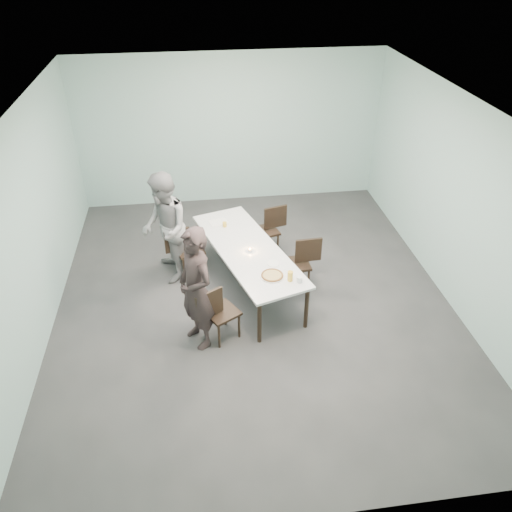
{
  "coord_description": "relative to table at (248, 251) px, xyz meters",
  "views": [
    {
      "loc": [
        -0.79,
        -6.07,
        4.91
      ],
      "look_at": [
        0.0,
        -0.27,
        1.0
      ],
      "focal_mm": 35.0,
      "sensor_mm": 36.0,
      "label": 1
    }
  ],
  "objects": [
    {
      "name": "table",
      "position": [
        0.0,
        0.0,
        0.0
      ],
      "size": [
        1.62,
        2.75,
        0.75
      ],
      "rotation": [
        0.0,
        0.0,
        0.3
      ],
      "color": "white",
      "rests_on": "ground"
    },
    {
      "name": "chair_far_right",
      "position": [
        0.51,
        1.02,
        -0.19
      ],
      "size": [
        0.65,
        0.51,
        0.87
      ],
      "rotation": [
        0.0,
        0.0,
        3.4
      ],
      "color": "black",
      "rests_on": "ground"
    },
    {
      "name": "ground",
      "position": [
        0.05,
        -0.33,
        -0.69
      ],
      "size": [
        7.0,
        7.0,
        0.0
      ],
      "primitive_type": "plane",
      "color": "#333335",
      "rests_on": "ground"
    },
    {
      "name": "chair_near_right",
      "position": [
        0.84,
        -0.06,
        -0.19
      ],
      "size": [
        0.62,
        0.44,
        0.87
      ],
      "rotation": [
        0.0,
        0.0,
        3.19
      ],
      "color": "black",
      "rests_on": "ground"
    },
    {
      "name": "chair_near_left",
      "position": [
        -0.57,
        -1.12,
        -0.19
      ],
      "size": [
        0.64,
        0.57,
        0.87
      ],
      "rotation": [
        0.0,
        0.0,
        0.53
      ],
      "color": "black",
      "rests_on": "ground"
    },
    {
      "name": "pizza",
      "position": [
        0.25,
        -0.78,
        0.08
      ],
      "size": [
        0.34,
        0.34,
        0.04
      ],
      "color": "white",
      "rests_on": "table"
    },
    {
      "name": "tealight",
      "position": [
        0.02,
        -0.09,
        0.08
      ],
      "size": [
        0.06,
        0.06,
        0.05
      ],
      "color": "silver",
      "rests_on": "table"
    },
    {
      "name": "diner_far",
      "position": [
        -1.25,
        0.5,
        0.22
      ],
      "size": [
        0.82,
        0.99,
        1.83
      ],
      "primitive_type": "imported",
      "rotation": [
        0.0,
        0.0,
        -1.41
      ],
      "color": "gray",
      "rests_on": "ground"
    },
    {
      "name": "menu",
      "position": [
        -0.39,
        0.86,
        0.06
      ],
      "size": [
        0.35,
        0.3,
        0.01
      ],
      "primitive_type": "cube",
      "rotation": [
        0.0,
        0.0,
        0.3
      ],
      "color": "silver",
      "rests_on": "table"
    },
    {
      "name": "chair_far_left",
      "position": [
        -0.97,
        0.54,
        -0.19
      ],
      "size": [
        0.65,
        0.52,
        0.87
      ],
      "rotation": [
        0.0,
        0.0,
        0.28
      ],
      "color": "black",
      "rests_on": "ground"
    },
    {
      "name": "diner_near",
      "position": [
        -0.82,
        -1.13,
        0.21
      ],
      "size": [
        0.7,
        0.79,
        1.81
      ],
      "primitive_type": "imported",
      "rotation": [
        0.0,
        0.0,
        -1.06
      ],
      "color": "black",
      "rests_on": "ground"
    },
    {
      "name": "side_plate",
      "position": [
        0.32,
        -0.47,
        0.06
      ],
      "size": [
        0.18,
        0.18,
        0.01
      ],
      "primitive_type": "cylinder",
      "color": "white",
      "rests_on": "table"
    },
    {
      "name": "amber_tumbler",
      "position": [
        -0.3,
        0.71,
        0.1
      ],
      "size": [
        0.07,
        0.07,
        0.08
      ],
      "primitive_type": "cylinder",
      "color": "gold",
      "rests_on": "table"
    },
    {
      "name": "room_shell",
      "position": [
        0.05,
        -0.33,
        1.33
      ],
      "size": [
        6.02,
        7.02,
        3.01
      ],
      "color": "#9BC3BF",
      "rests_on": "ground"
    },
    {
      "name": "water_tumbler",
      "position": [
        0.61,
        -0.96,
        0.1
      ],
      "size": [
        0.08,
        0.08,
        0.09
      ],
      "primitive_type": "cylinder",
      "color": "silver",
      "rests_on": "table"
    },
    {
      "name": "beer_glass",
      "position": [
        0.49,
        -0.91,
        0.13
      ],
      "size": [
        0.08,
        0.08,
        0.15
      ],
      "primitive_type": "cylinder",
      "color": "gold",
      "rests_on": "table"
    }
  ]
}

